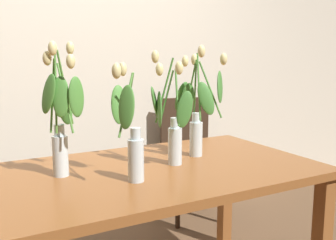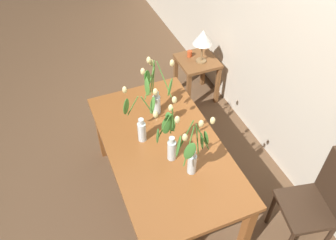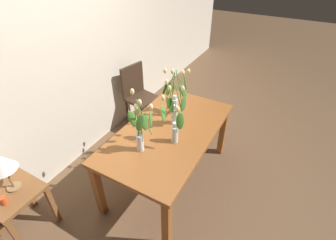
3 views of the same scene
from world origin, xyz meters
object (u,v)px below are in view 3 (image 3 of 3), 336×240
at_px(tulip_vase_2, 141,130).
at_px(pillar_candle, 4,200).
at_px(dining_chair, 138,93).
at_px(side_table, 16,200).
at_px(tulip_vase_0, 174,128).
at_px(dining_table, 169,137).
at_px(table_lamp, 1,164).
at_px(tulip_vase_3, 175,95).
at_px(tulip_vase_1, 174,109).

bearing_deg(tulip_vase_2, pillar_candle, 140.75).
height_order(dining_chair, side_table, dining_chair).
xyz_separation_m(tulip_vase_0, pillar_candle, (-1.18, 0.98, -0.33)).
distance_m(dining_table, table_lamp, 1.52).
bearing_deg(pillar_candle, tulip_vase_3, -24.44).
xyz_separation_m(tulip_vase_3, table_lamp, (-1.51, 0.83, -0.11)).
bearing_deg(dining_chair, dining_table, -129.87).
relative_size(dining_table, tulip_vase_1, 2.91).
distance_m(dining_table, tulip_vase_2, 0.51).
bearing_deg(tulip_vase_2, tulip_vase_3, 1.73).
distance_m(dining_table, pillar_candle, 1.58).
height_order(tulip_vase_3, side_table, tulip_vase_3).
distance_m(side_table, pillar_candle, 0.19).
height_order(tulip_vase_3, table_lamp, tulip_vase_3).
distance_m(tulip_vase_0, tulip_vase_1, 0.29).
height_order(dining_table, tulip_vase_3, tulip_vase_3).
bearing_deg(dining_chair, tulip_vase_3, -118.99).
bearing_deg(dining_table, dining_chair, 50.13).
distance_m(tulip_vase_1, dining_chair, 1.26).
distance_m(tulip_vase_1, side_table, 1.71).
height_order(dining_chair, table_lamp, table_lamp).
xyz_separation_m(dining_chair, table_lamp, (-2.00, -0.04, 0.33)).
xyz_separation_m(tulip_vase_0, tulip_vase_3, (0.47, 0.23, 0.05)).
relative_size(dining_table, dining_chair, 1.72).
relative_size(tulip_vase_1, pillar_candle, 7.33).
bearing_deg(dining_chair, table_lamp, -178.94).
relative_size(tulip_vase_3, dining_chair, 0.62).
xyz_separation_m(dining_table, table_lamp, (-1.19, 0.93, 0.21)).
bearing_deg(tulip_vase_2, tulip_vase_0, -41.19).
bearing_deg(dining_chair, tulip_vase_0, -130.93).
bearing_deg(tulip_vase_0, pillar_candle, 140.36).
distance_m(dining_chair, table_lamp, 2.02).
height_order(tulip_vase_0, table_lamp, tulip_vase_0).
bearing_deg(table_lamp, tulip_vase_3, -28.79).
bearing_deg(table_lamp, tulip_vase_1, -35.45).
height_order(dining_table, tulip_vase_1, tulip_vase_1).
distance_m(dining_chair, pillar_candle, 2.14).
relative_size(tulip_vase_3, side_table, 1.04).
relative_size(tulip_vase_0, tulip_vase_3, 0.87).
xyz_separation_m(tulip_vase_0, table_lamp, (-1.04, 1.06, -0.06)).
xyz_separation_m(side_table, table_lamp, (0.05, 0.02, 0.42)).
bearing_deg(pillar_candle, table_lamp, 29.58).
relative_size(tulip_vase_3, pillar_candle, 7.66).
xyz_separation_m(tulip_vase_1, tulip_vase_3, (0.21, 0.10, 0.03)).
distance_m(tulip_vase_0, table_lamp, 1.49).
xyz_separation_m(tulip_vase_1, side_table, (-1.35, 0.91, -0.50)).
xyz_separation_m(tulip_vase_0, tulip_vase_1, (0.26, 0.13, 0.02)).
relative_size(tulip_vase_1, dining_chair, 0.59).
relative_size(dining_chair, pillar_candle, 12.40).
bearing_deg(table_lamp, pillar_candle, -150.42).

